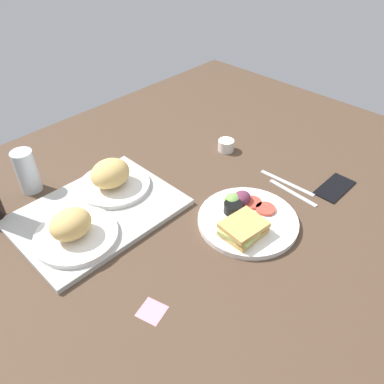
{
  "coord_description": "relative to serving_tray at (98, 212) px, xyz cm",
  "views": [
    {
      "loc": [
        -60.49,
        -56.65,
        74.28
      ],
      "look_at": [
        2.0,
        3.0,
        4.0
      ],
      "focal_mm": 35.93,
      "sensor_mm": 36.0,
      "label": 1
    }
  ],
  "objects": [
    {
      "name": "fork",
      "position": [
        46.78,
        -35.1,
        -0.55
      ],
      "size": [
        2.55,
        17.06,
        0.5
      ],
      "primitive_type": "cube",
      "rotation": [
        0.0,
        0.0,
        1.5
      ],
      "color": "#B7B7BC",
      "rests_on": "ground_plane"
    },
    {
      "name": "ground_plane",
      "position": [
        20.35,
        -18.87,
        -2.3
      ],
      "size": [
        190.0,
        150.0,
        3.0
      ],
      "primitive_type": "cube",
      "color": "#4C3828"
    },
    {
      "name": "serving_tray",
      "position": [
        0.0,
        0.0,
        0.0
      ],
      "size": [
        45.35,
        33.48,
        1.6
      ],
      "primitive_type": "cube",
      "rotation": [
        0.0,
        0.0,
        -0.01
      ],
      "color": "#B2B2AD",
      "rests_on": "ground_plane"
    },
    {
      "name": "drinking_glass",
      "position": [
        -7.18,
        24.18,
        6.02
      ],
      "size": [
        6.3,
        6.3,
        13.64
      ],
      "primitive_type": "cylinder",
      "color": "silver",
      "rests_on": "ground_plane"
    },
    {
      "name": "knife",
      "position": [
        49.78,
        -31.1,
        -0.55
      ],
      "size": [
        1.98,
        19.03,
        0.5
      ],
      "primitive_type": "cube",
      "rotation": [
        0.0,
        0.0,
        1.6
      ],
      "color": "#B7B7BC",
      "rests_on": "ground_plane"
    },
    {
      "name": "cell_phone",
      "position": [
        57.85,
        -43.24,
        -0.4
      ],
      "size": [
        14.48,
        7.35,
        0.8
      ],
      "primitive_type": "cube",
      "rotation": [
        0.0,
        0.0,
        -0.01
      ],
      "color": "black",
      "rests_on": "ground_plane"
    },
    {
      "name": "bread_plate_near",
      "position": [
        -10.31,
        -4.89,
        3.84
      ],
      "size": [
        21.76,
        21.76,
        8.8
      ],
      "color": "white",
      "rests_on": "serving_tray"
    },
    {
      "name": "sticky_note",
      "position": [
        -10.63,
        -35.04,
        -0.74
      ],
      "size": [
        6.88,
        6.88,
        0.12
      ],
      "primitive_type": "cube",
      "rotation": [
        0.0,
        0.0,
        0.27
      ],
      "color": "pink",
      "rests_on": "ground_plane"
    },
    {
      "name": "espresso_cup",
      "position": [
        51.18,
        -4.89,
        1.2
      ],
      "size": [
        5.6,
        5.6,
        4.0
      ],
      "primitive_type": "cylinder",
      "color": "silver",
      "rests_on": "ground_plane"
    },
    {
      "name": "bread_plate_far",
      "position": [
        9.53,
        5.01,
        4.41
      ],
      "size": [
        21.55,
        21.55,
        9.56
      ],
      "color": "white",
      "rests_on": "serving_tray"
    },
    {
      "name": "plate_with_salad",
      "position": [
        26.11,
        -32.69,
        0.93
      ],
      "size": [
        27.87,
        27.87,
        5.4
      ],
      "color": "white",
      "rests_on": "ground_plane"
    }
  ]
}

